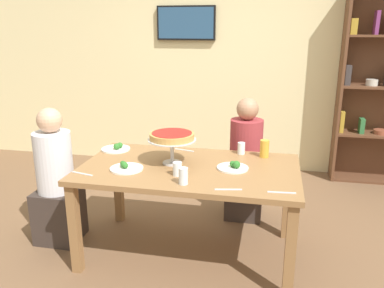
{
  "coord_description": "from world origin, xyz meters",
  "views": [
    {
      "loc": [
        0.6,
        -2.76,
        1.77
      ],
      "look_at": [
        0.0,
        0.1,
        0.89
      ],
      "focal_mm": 36.95,
      "sensor_mm": 36.0,
      "label": 1
    }
  ],
  "objects_px": {
    "salad_plate_spare": "(233,167)",
    "water_glass_clear_near": "(177,169)",
    "cutlery_knife_near": "(82,174)",
    "cutlery_fork_near": "(228,189)",
    "cutlery_fork_far": "(282,193)",
    "dining_table": "(189,177)",
    "water_glass_clear_far": "(241,148)",
    "beer_glass_amber_tall": "(264,149)",
    "salad_plate_near_diner": "(116,148)",
    "salad_plate_far_diner": "(126,168)",
    "water_glass_clear_spare": "(183,176)",
    "television": "(186,23)",
    "cutlery_knife_far": "(184,150)",
    "diner_head_west": "(56,186)",
    "diner_far_right": "(245,167)",
    "deep_dish_pizza_stand": "(172,138)"
  },
  "relations": [
    {
      "from": "salad_plate_spare",
      "to": "water_glass_clear_near",
      "type": "height_order",
      "value": "water_glass_clear_near"
    },
    {
      "from": "water_glass_clear_near",
      "to": "cutlery_knife_near",
      "type": "distance_m",
      "value": 0.69
    },
    {
      "from": "cutlery_fork_near",
      "to": "cutlery_fork_far",
      "type": "distance_m",
      "value": 0.34
    },
    {
      "from": "water_glass_clear_near",
      "to": "cutlery_fork_far",
      "type": "distance_m",
      "value": 0.75
    },
    {
      "from": "water_glass_clear_near",
      "to": "dining_table",
      "type": "bearing_deg",
      "value": 77.39
    },
    {
      "from": "water_glass_clear_far",
      "to": "beer_glass_amber_tall",
      "type": "bearing_deg",
      "value": -12.94
    },
    {
      "from": "dining_table",
      "to": "cutlery_knife_near",
      "type": "height_order",
      "value": "cutlery_knife_near"
    },
    {
      "from": "salad_plate_near_diner",
      "to": "water_glass_clear_far",
      "type": "relative_size",
      "value": 2.51
    },
    {
      "from": "salad_plate_far_diner",
      "to": "cutlery_fork_far",
      "type": "xyz_separation_m",
      "value": [
        1.13,
        -0.2,
        -0.01
      ]
    },
    {
      "from": "cutlery_fork_near",
      "to": "water_glass_clear_far",
      "type": "bearing_deg",
      "value": 77.9
    },
    {
      "from": "water_glass_clear_spare",
      "to": "television",
      "type": "bearing_deg",
      "value": 102.2
    },
    {
      "from": "dining_table",
      "to": "salad_plate_near_diner",
      "type": "relative_size",
      "value": 6.72
    },
    {
      "from": "television",
      "to": "cutlery_knife_far",
      "type": "xyz_separation_m",
      "value": [
        0.37,
        -1.72,
        -1.06
      ]
    },
    {
      "from": "water_glass_clear_far",
      "to": "cutlery_knife_far",
      "type": "height_order",
      "value": "water_glass_clear_far"
    },
    {
      "from": "diner_head_west",
      "to": "cutlery_knife_near",
      "type": "bearing_deg",
      "value": -36.29
    },
    {
      "from": "water_glass_clear_far",
      "to": "water_glass_clear_spare",
      "type": "distance_m",
      "value": 0.81
    },
    {
      "from": "salad_plate_near_diner",
      "to": "diner_head_west",
      "type": "bearing_deg",
      "value": -145.29
    },
    {
      "from": "diner_far_right",
      "to": "cutlery_knife_far",
      "type": "distance_m",
      "value": 0.67
    },
    {
      "from": "diner_far_right",
      "to": "cutlery_knife_far",
      "type": "xyz_separation_m",
      "value": [
        -0.5,
        -0.37,
        0.25
      ]
    },
    {
      "from": "dining_table",
      "to": "salad_plate_spare",
      "type": "bearing_deg",
      "value": 2.91
    },
    {
      "from": "salad_plate_spare",
      "to": "cutlery_knife_near",
      "type": "relative_size",
      "value": 1.31
    },
    {
      "from": "cutlery_fork_near",
      "to": "cutlery_knife_far",
      "type": "distance_m",
      "value": 0.9
    },
    {
      "from": "diner_head_west",
      "to": "water_glass_clear_near",
      "type": "xyz_separation_m",
      "value": [
        1.08,
        -0.18,
        0.3
      ]
    },
    {
      "from": "beer_glass_amber_tall",
      "to": "cutlery_fork_far",
      "type": "distance_m",
      "value": 0.73
    },
    {
      "from": "dining_table",
      "to": "deep_dish_pizza_stand",
      "type": "relative_size",
      "value": 4.43
    },
    {
      "from": "diner_head_west",
      "to": "cutlery_fork_near",
      "type": "height_order",
      "value": "diner_head_west"
    },
    {
      "from": "dining_table",
      "to": "salad_plate_far_diner",
      "type": "bearing_deg",
      "value": -160.66
    },
    {
      "from": "dining_table",
      "to": "salad_plate_near_diner",
      "type": "height_order",
      "value": "salad_plate_near_diner"
    },
    {
      "from": "beer_glass_amber_tall",
      "to": "water_glass_clear_far",
      "type": "relative_size",
      "value": 1.46
    },
    {
      "from": "deep_dish_pizza_stand",
      "to": "beer_glass_amber_tall",
      "type": "bearing_deg",
      "value": 23.95
    },
    {
      "from": "television",
      "to": "cutlery_knife_near",
      "type": "distance_m",
      "value": 2.65
    },
    {
      "from": "salad_plate_spare",
      "to": "beer_glass_amber_tall",
      "type": "xyz_separation_m",
      "value": [
        0.22,
        0.33,
        0.05
      ]
    },
    {
      "from": "beer_glass_amber_tall",
      "to": "cutlery_fork_far",
      "type": "relative_size",
      "value": 0.79
    },
    {
      "from": "water_glass_clear_near",
      "to": "water_glass_clear_far",
      "type": "height_order",
      "value": "same"
    },
    {
      "from": "television",
      "to": "deep_dish_pizza_stand",
      "type": "relative_size",
      "value": 1.93
    },
    {
      "from": "diner_head_west",
      "to": "water_glass_clear_far",
      "type": "height_order",
      "value": "diner_head_west"
    },
    {
      "from": "dining_table",
      "to": "water_glass_clear_near",
      "type": "xyz_separation_m",
      "value": [
        -0.04,
        -0.2,
        0.14
      ]
    },
    {
      "from": "salad_plate_far_diner",
      "to": "salad_plate_spare",
      "type": "relative_size",
      "value": 1.05
    },
    {
      "from": "diner_head_west",
      "to": "beer_glass_amber_tall",
      "type": "xyz_separation_m",
      "value": [
        1.68,
        0.36,
        0.32
      ]
    },
    {
      "from": "salad_plate_near_diner",
      "to": "water_glass_clear_far",
      "type": "height_order",
      "value": "water_glass_clear_far"
    },
    {
      "from": "diner_far_right",
      "to": "water_glass_clear_far",
      "type": "xyz_separation_m",
      "value": [
        -0.01,
        -0.36,
        0.3
      ]
    },
    {
      "from": "diner_far_right",
      "to": "cutlery_fork_near",
      "type": "bearing_deg",
      "value": -1.48
    },
    {
      "from": "cutlery_fork_near",
      "to": "cutlery_knife_far",
      "type": "height_order",
      "value": "same"
    },
    {
      "from": "salad_plate_far_diner",
      "to": "dining_table",
      "type": "bearing_deg",
      "value": 19.34
    },
    {
      "from": "television",
      "to": "water_glass_clear_near",
      "type": "relative_size",
      "value": 7.32
    },
    {
      "from": "dining_table",
      "to": "cutlery_fork_near",
      "type": "height_order",
      "value": "cutlery_fork_near"
    },
    {
      "from": "diner_head_west",
      "to": "cutlery_fork_far",
      "type": "xyz_separation_m",
      "value": [
        1.81,
        -0.34,
        0.25
      ]
    },
    {
      "from": "beer_glass_amber_tall",
      "to": "cutlery_knife_far",
      "type": "distance_m",
      "value": 0.68
    },
    {
      "from": "cutlery_knife_far",
      "to": "dining_table",
      "type": "bearing_deg",
      "value": 123.17
    },
    {
      "from": "diner_head_west",
      "to": "cutlery_fork_near",
      "type": "distance_m",
      "value": 1.54
    }
  ]
}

